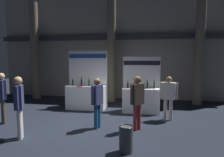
{
  "coord_description": "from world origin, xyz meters",
  "views": [
    {
      "loc": [
        1.7,
        -5.92,
        2.24
      ],
      "look_at": [
        0.55,
        0.89,
        1.5
      ],
      "focal_mm": 31.59,
      "sensor_mm": 36.0,
      "label": 1
    }
  ],
  "objects_px": {
    "visitor_2": "(168,94)",
    "visitor_3": "(137,98)",
    "visitor_0": "(2,94)",
    "exhibitor_booth_1": "(141,98)",
    "trash_bin": "(126,139)",
    "visitor_1": "(19,103)",
    "exhibitor_booth_0": "(86,94)",
    "visitor_4": "(97,99)"
  },
  "relations": [
    {
      "from": "visitor_0",
      "to": "visitor_1",
      "type": "relative_size",
      "value": 1.0
    },
    {
      "from": "exhibitor_booth_1",
      "to": "trash_bin",
      "type": "height_order",
      "value": "exhibitor_booth_1"
    },
    {
      "from": "trash_bin",
      "to": "visitor_2",
      "type": "xyz_separation_m",
      "value": [
        1.25,
        2.67,
        0.62
      ]
    },
    {
      "from": "visitor_1",
      "to": "exhibitor_booth_0",
      "type": "bearing_deg",
      "value": -37.69
    },
    {
      "from": "visitor_1",
      "to": "visitor_4",
      "type": "relative_size",
      "value": 1.07
    },
    {
      "from": "visitor_4",
      "to": "visitor_0",
      "type": "bearing_deg",
      "value": -66.34
    },
    {
      "from": "exhibitor_booth_0",
      "to": "visitor_0",
      "type": "distance_m",
      "value": 3.25
    },
    {
      "from": "visitor_0",
      "to": "visitor_3",
      "type": "height_order",
      "value": "visitor_0"
    },
    {
      "from": "exhibitor_booth_1",
      "to": "visitor_2",
      "type": "relative_size",
      "value": 1.44
    },
    {
      "from": "exhibitor_booth_0",
      "to": "visitor_3",
      "type": "relative_size",
      "value": 1.5
    },
    {
      "from": "exhibitor_booth_0",
      "to": "exhibitor_booth_1",
      "type": "relative_size",
      "value": 1.12
    },
    {
      "from": "exhibitor_booth_1",
      "to": "trash_bin",
      "type": "distance_m",
      "value": 3.59
    },
    {
      "from": "exhibitor_booth_1",
      "to": "visitor_1",
      "type": "distance_m",
      "value": 4.61
    },
    {
      "from": "trash_bin",
      "to": "visitor_3",
      "type": "distance_m",
      "value": 1.65
    },
    {
      "from": "visitor_0",
      "to": "visitor_2",
      "type": "height_order",
      "value": "visitor_0"
    },
    {
      "from": "trash_bin",
      "to": "visitor_3",
      "type": "height_order",
      "value": "visitor_3"
    },
    {
      "from": "exhibitor_booth_0",
      "to": "visitor_3",
      "type": "height_order",
      "value": "exhibitor_booth_0"
    },
    {
      "from": "exhibitor_booth_1",
      "to": "visitor_3",
      "type": "xyz_separation_m",
      "value": [
        -0.07,
        -2.07,
        0.41
      ]
    },
    {
      "from": "exhibitor_booth_0",
      "to": "visitor_1",
      "type": "distance_m",
      "value": 3.53
    },
    {
      "from": "trash_bin",
      "to": "visitor_1",
      "type": "bearing_deg",
      "value": 174.11
    },
    {
      "from": "exhibitor_booth_1",
      "to": "trash_bin",
      "type": "relative_size",
      "value": 3.53
    },
    {
      "from": "visitor_2",
      "to": "visitor_3",
      "type": "relative_size",
      "value": 0.94
    },
    {
      "from": "visitor_2",
      "to": "visitor_3",
      "type": "height_order",
      "value": "visitor_3"
    },
    {
      "from": "visitor_4",
      "to": "visitor_1",
      "type": "bearing_deg",
      "value": -37.25
    },
    {
      "from": "visitor_2",
      "to": "visitor_3",
      "type": "xyz_separation_m",
      "value": [
        -1.05,
        -1.18,
        0.06
      ]
    },
    {
      "from": "exhibitor_booth_1",
      "to": "visitor_3",
      "type": "relative_size",
      "value": 1.35
    },
    {
      "from": "visitor_0",
      "to": "exhibitor_booth_0",
      "type": "bearing_deg",
      "value": -83.98
    },
    {
      "from": "visitor_3",
      "to": "visitor_4",
      "type": "relative_size",
      "value": 1.05
    },
    {
      "from": "visitor_0",
      "to": "visitor_2",
      "type": "relative_size",
      "value": 1.1
    },
    {
      "from": "visitor_1",
      "to": "visitor_2",
      "type": "relative_size",
      "value": 1.1
    },
    {
      "from": "exhibitor_booth_1",
      "to": "visitor_2",
      "type": "bearing_deg",
      "value": -42.42
    },
    {
      "from": "exhibitor_booth_1",
      "to": "visitor_4",
      "type": "xyz_separation_m",
      "value": [
        -1.32,
        -2.12,
        0.35
      ]
    },
    {
      "from": "visitor_1",
      "to": "visitor_4",
      "type": "bearing_deg",
      "value": -82.87
    },
    {
      "from": "trash_bin",
      "to": "visitor_0",
      "type": "relative_size",
      "value": 0.37
    },
    {
      "from": "trash_bin",
      "to": "visitor_0",
      "type": "height_order",
      "value": "visitor_0"
    },
    {
      "from": "visitor_3",
      "to": "visitor_4",
      "type": "bearing_deg",
      "value": 134.75
    },
    {
      "from": "visitor_3",
      "to": "visitor_4",
      "type": "height_order",
      "value": "visitor_3"
    },
    {
      "from": "exhibitor_booth_1",
      "to": "visitor_3",
      "type": "bearing_deg",
      "value": -91.97
    },
    {
      "from": "visitor_2",
      "to": "visitor_1",
      "type": "bearing_deg",
      "value": -136.98
    },
    {
      "from": "exhibitor_booth_1",
      "to": "visitor_0",
      "type": "xyz_separation_m",
      "value": [
        -4.58,
        -2.22,
        0.43
      ]
    },
    {
      "from": "trash_bin",
      "to": "visitor_3",
      "type": "xyz_separation_m",
      "value": [
        0.19,
        1.49,
        0.68
      ]
    },
    {
      "from": "exhibitor_booth_1",
      "to": "visitor_3",
      "type": "height_order",
      "value": "exhibitor_booth_1"
    }
  ]
}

